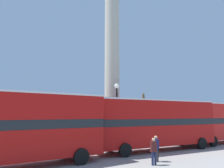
{
  "coord_description": "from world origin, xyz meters",
  "views": [
    {
      "loc": [
        -11.98,
        -19.76,
        3.09
      ],
      "look_at": [
        0.0,
        0.0,
        6.3
      ],
      "focal_mm": 35.0,
      "sensor_mm": 36.0,
      "label": 1
    }
  ],
  "objects_px": {
    "pedestrian_near_lamp": "(154,150)",
    "pedestrian_by_plinth": "(156,147)",
    "bus_c": "(157,122)",
    "bus_a": "(222,121)",
    "equestrian_statue": "(144,124)",
    "street_lamp": "(117,111)",
    "bus_b": "(12,126)",
    "monument_column": "(112,80)"
  },
  "relations": [
    {
      "from": "street_lamp",
      "to": "pedestrian_near_lamp",
      "type": "relative_size",
      "value": 3.62
    },
    {
      "from": "street_lamp",
      "to": "bus_c",
      "type": "bearing_deg",
      "value": -41.31
    },
    {
      "from": "bus_a",
      "to": "pedestrian_near_lamp",
      "type": "bearing_deg",
      "value": -163.18
    },
    {
      "from": "equestrian_statue",
      "to": "pedestrian_near_lamp",
      "type": "distance_m",
      "value": 17.88
    },
    {
      "from": "bus_c",
      "to": "street_lamp",
      "type": "height_order",
      "value": "street_lamp"
    },
    {
      "from": "equestrian_statue",
      "to": "street_lamp",
      "type": "relative_size",
      "value": 1.04
    },
    {
      "from": "equestrian_statue",
      "to": "pedestrian_by_plinth",
      "type": "height_order",
      "value": "equestrian_statue"
    },
    {
      "from": "monument_column",
      "to": "bus_b",
      "type": "distance_m",
      "value": 12.52
    },
    {
      "from": "pedestrian_near_lamp",
      "to": "pedestrian_by_plinth",
      "type": "height_order",
      "value": "pedestrian_by_plinth"
    },
    {
      "from": "pedestrian_by_plinth",
      "to": "bus_b",
      "type": "bearing_deg",
      "value": 75.07
    },
    {
      "from": "bus_c",
      "to": "pedestrian_near_lamp",
      "type": "bearing_deg",
      "value": -131.51
    },
    {
      "from": "monument_column",
      "to": "bus_b",
      "type": "height_order",
      "value": "monument_column"
    },
    {
      "from": "bus_a",
      "to": "bus_c",
      "type": "xyz_separation_m",
      "value": [
        -9.85,
        -0.2,
        0.03
      ]
    },
    {
      "from": "bus_c",
      "to": "equestrian_statue",
      "type": "bearing_deg",
      "value": 59.52
    },
    {
      "from": "bus_c",
      "to": "bus_b",
      "type": "bearing_deg",
      "value": -174.0
    },
    {
      "from": "bus_b",
      "to": "pedestrian_by_plinth",
      "type": "distance_m",
      "value": 9.07
    },
    {
      "from": "bus_b",
      "to": "equestrian_statue",
      "type": "relative_size",
      "value": 1.8
    },
    {
      "from": "bus_c",
      "to": "street_lamp",
      "type": "bearing_deg",
      "value": 142.43
    },
    {
      "from": "bus_c",
      "to": "pedestrian_near_lamp",
      "type": "height_order",
      "value": "bus_c"
    },
    {
      "from": "street_lamp",
      "to": "pedestrian_by_plinth",
      "type": "bearing_deg",
      "value": -95.08
    },
    {
      "from": "street_lamp",
      "to": "pedestrian_near_lamp",
      "type": "distance_m",
      "value": 6.9
    },
    {
      "from": "street_lamp",
      "to": "bus_b",
      "type": "bearing_deg",
      "value": -162.66
    },
    {
      "from": "equestrian_statue",
      "to": "pedestrian_by_plinth",
      "type": "bearing_deg",
      "value": -141.78
    },
    {
      "from": "street_lamp",
      "to": "pedestrian_near_lamp",
      "type": "bearing_deg",
      "value": -101.81
    },
    {
      "from": "equestrian_statue",
      "to": "bus_c",
      "type": "bearing_deg",
      "value": -139.12
    },
    {
      "from": "monument_column",
      "to": "street_lamp",
      "type": "bearing_deg",
      "value": -113.35
    },
    {
      "from": "monument_column",
      "to": "pedestrian_by_plinth",
      "type": "xyz_separation_m",
      "value": [
        -1.76,
        -8.54,
        -5.85
      ]
    },
    {
      "from": "monument_column",
      "to": "pedestrian_by_plinth",
      "type": "height_order",
      "value": "monument_column"
    },
    {
      "from": "bus_c",
      "to": "pedestrian_by_plinth",
      "type": "xyz_separation_m",
      "value": [
        -3.17,
        -3.27,
        -1.46
      ]
    },
    {
      "from": "bus_a",
      "to": "bus_b",
      "type": "relative_size",
      "value": 0.95
    },
    {
      "from": "equestrian_statue",
      "to": "pedestrian_by_plinth",
      "type": "relative_size",
      "value": 3.67
    },
    {
      "from": "bus_a",
      "to": "bus_b",
      "type": "xyz_separation_m",
      "value": [
        -21.51,
        -0.65,
        0.06
      ]
    },
    {
      "from": "pedestrian_by_plinth",
      "to": "bus_c",
      "type": "bearing_deg",
      "value": -40.73
    },
    {
      "from": "equestrian_statue",
      "to": "street_lamp",
      "type": "distance_m",
      "value": 12.51
    },
    {
      "from": "monument_column",
      "to": "bus_c",
      "type": "xyz_separation_m",
      "value": [
        1.41,
        -5.26,
        -4.39
      ]
    },
    {
      "from": "equestrian_statue",
      "to": "street_lamp",
      "type": "height_order",
      "value": "equestrian_statue"
    },
    {
      "from": "bus_a",
      "to": "street_lamp",
      "type": "height_order",
      "value": "street_lamp"
    },
    {
      "from": "bus_b",
      "to": "pedestrian_by_plinth",
      "type": "xyz_separation_m",
      "value": [
        8.5,
        -2.81,
        -1.5
      ]
    },
    {
      "from": "bus_a",
      "to": "street_lamp",
      "type": "bearing_deg",
      "value": 170.35
    },
    {
      "from": "bus_c",
      "to": "equestrian_statue",
      "type": "height_order",
      "value": "equestrian_statue"
    },
    {
      "from": "monument_column",
      "to": "bus_a",
      "type": "distance_m",
      "value": 13.11
    },
    {
      "from": "bus_a",
      "to": "street_lamp",
      "type": "distance_m",
      "value": 12.74
    }
  ]
}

